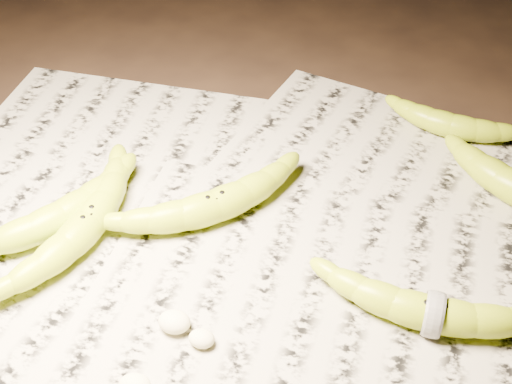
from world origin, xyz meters
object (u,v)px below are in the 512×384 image
(banana_left_a, at_px, (88,221))
(banana_upper_b, at_px, (452,123))
(banana_left_b, at_px, (62,214))
(banana_taped, at_px, (434,312))
(banana_center, at_px, (215,204))

(banana_left_a, distance_m, banana_upper_b, 0.48)
(banana_left_b, xyz_separation_m, banana_taped, (0.41, -0.02, -0.00))
(banana_left_a, height_order, banana_taped, banana_left_a)
(banana_left_a, bearing_deg, banana_left_b, 90.44)
(banana_left_b, bearing_deg, banana_upper_b, -22.16)
(banana_left_a, height_order, banana_center, same)
(banana_left_b, bearing_deg, banana_left_a, -64.40)
(banana_taped, relative_size, banana_upper_b, 1.40)
(banana_center, bearing_deg, banana_upper_b, 0.30)
(banana_left_b, relative_size, banana_taped, 0.90)
(banana_left_b, distance_m, banana_taped, 0.41)
(banana_upper_b, bearing_deg, banana_center, -128.28)
(banana_left_a, relative_size, banana_upper_b, 1.41)
(banana_taped, bearing_deg, banana_center, 160.77)
(banana_left_b, height_order, banana_upper_b, banana_left_b)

